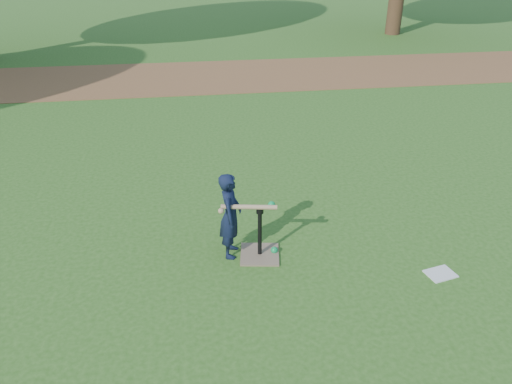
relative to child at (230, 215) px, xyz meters
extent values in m
plane|color=#285116|center=(0.13, -0.03, -0.50)|extent=(80.00, 80.00, 0.00)
cube|color=brown|center=(0.13, 7.47, -0.49)|extent=(24.00, 3.00, 0.01)
imported|color=black|center=(0.00, 0.00, 0.00)|extent=(0.31, 0.41, 1.00)
sphere|color=#0C8D43|center=(0.48, -0.06, -0.46)|extent=(0.08, 0.08, 0.08)
cube|color=silver|center=(2.18, -0.70, -0.49)|extent=(0.34, 0.29, 0.01)
cube|color=#76614B|center=(0.31, -0.08, -0.49)|extent=(0.49, 0.49, 0.02)
cylinder|color=black|center=(0.31, -0.08, -0.20)|extent=(0.05, 0.05, 0.55)
cylinder|color=black|center=(0.31, -0.08, 0.08)|extent=(0.08, 0.08, 0.06)
cylinder|color=tan|center=(0.19, -0.10, 0.15)|extent=(0.60, 0.15, 0.05)
sphere|color=tan|center=(-0.11, -0.14, 0.15)|extent=(0.06, 0.06, 0.06)
sphere|color=#0C8D43|center=(0.44, -0.07, 0.14)|extent=(0.08, 0.08, 0.08)
camera|label=1|loc=(-0.37, -4.65, 2.80)|focal=35.00mm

